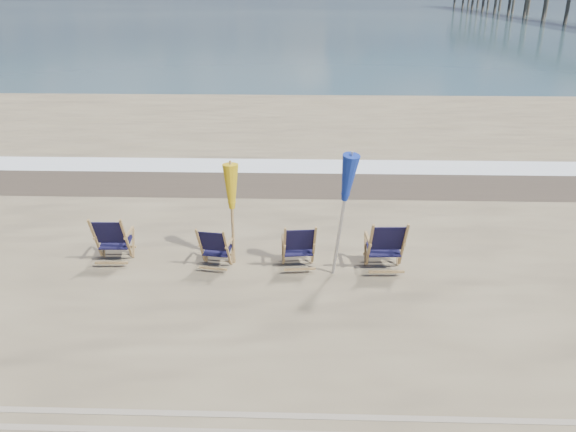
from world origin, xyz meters
The scene contains 9 objects.
ocean centered at (0.00, 128.00, 0.00)m, with size 400.00×400.00×0.00m, color #37525B.
surf_foam centered at (0.00, 8.30, 0.00)m, with size 200.00×1.40×0.01m, color silver.
wet_sand_strip centered at (0.00, 6.80, 0.00)m, with size 200.00×2.60×0.00m, color #42362A.
beach_chair_0 centered at (-3.06, 1.81, 0.52)m, with size 0.67×0.75×1.04m, color black, non-canonical shape.
beach_chair_1 centered at (-1.12, 1.61, 0.46)m, with size 0.58×0.66×0.91m, color black, non-canonical shape.
beach_chair_2 centered at (0.50, 1.70, 0.49)m, with size 0.63×0.71×0.99m, color black, non-canonical shape.
beach_chair_3 centered at (2.14, 1.62, 0.55)m, with size 0.71×0.80×1.11m, color black, non-canonical shape.
umbrella_yellow centered at (-1.04, 2.00, 1.44)m, with size 0.30×0.30×1.95m.
umbrella_blue centered at (0.96, 1.44, 1.87)m, with size 0.30×0.30×2.41m.
Camera 1 is at (0.32, -7.73, 5.00)m, focal length 35.00 mm.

